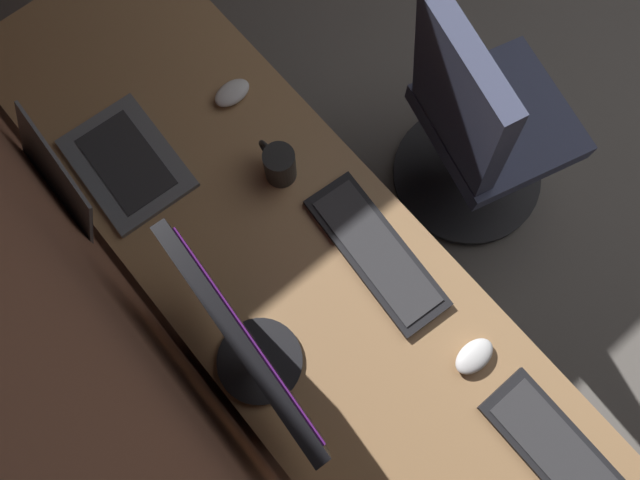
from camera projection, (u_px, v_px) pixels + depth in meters
The scene contains 10 objects.
desk at pixel (305, 285), 1.51m from camera, with size 2.23×0.63×0.73m.
drawer_pedestal at pixel (316, 331), 1.79m from camera, with size 0.40×0.51×0.69m.
monitor_primary at pixel (249, 348), 1.16m from camera, with size 0.49×0.20×0.42m.
laptop_left at pixel (100, 170), 1.47m from camera, with size 0.34×0.33×0.22m.
keyboard_main at pixel (376, 252), 1.45m from camera, with size 0.43×0.17×0.02m.
keyboard_spare at pixel (567, 462), 1.31m from camera, with size 0.42×0.14×0.02m.
mouse_main at pixel (232, 93), 1.57m from camera, with size 0.06×0.10×0.03m, color silver.
mouse_spare at pixel (474, 356), 1.38m from camera, with size 0.06×0.10×0.03m, color silver.
coffee_mug at pixel (279, 164), 1.47m from camera, with size 0.12×0.08×0.11m.
office_chair at pixel (477, 131), 1.86m from camera, with size 0.56×0.60×0.97m.
Camera 1 is at (0.06, 2.10, 2.14)m, focal length 33.46 mm.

